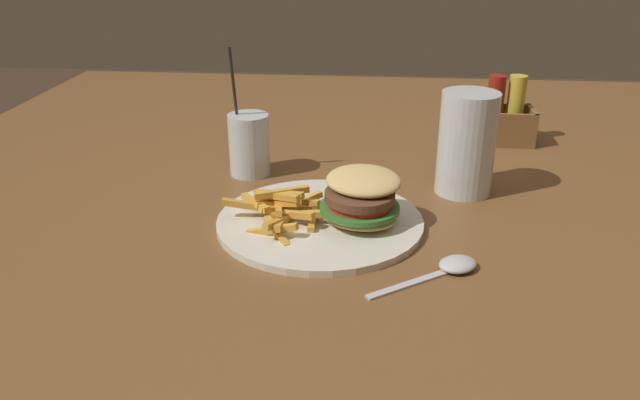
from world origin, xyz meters
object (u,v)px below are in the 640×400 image
object	(u,v)px
meal_plate_near	(333,211)
condiment_caddy	(504,119)
juice_glass	(249,147)
spoon	(452,266)
beer_glass	(467,145)

from	to	relation	value
meal_plate_near	condiment_caddy	world-z (taller)	condiment_caddy
juice_glass	condiment_caddy	xyz separation A→B (m)	(0.45, 0.21, -0.00)
juice_glass	condiment_caddy	bearing A→B (deg)	25.08
meal_plate_near	condiment_caddy	xyz separation A→B (m)	(0.30, 0.40, 0.02)
spoon	condiment_caddy	distance (m)	0.53
meal_plate_near	condiment_caddy	size ratio (longest dim) A/B	2.27
condiment_caddy	beer_glass	bearing A→B (deg)	-112.02
meal_plate_near	juice_glass	distance (m)	0.24
juice_glass	beer_glass	bearing A→B (deg)	-7.50
meal_plate_near	spoon	size ratio (longest dim) A/B	2.02
meal_plate_near	juice_glass	world-z (taller)	juice_glass
juice_glass	condiment_caddy	size ratio (longest dim) A/B	1.69
beer_glass	juice_glass	xyz separation A→B (m)	(-0.35, 0.05, -0.03)
condiment_caddy	meal_plate_near	bearing A→B (deg)	-126.84
meal_plate_near	beer_glass	world-z (taller)	beer_glass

